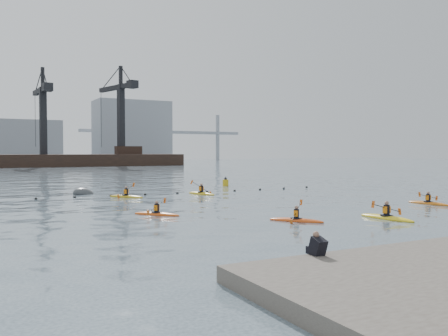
{
  "coord_description": "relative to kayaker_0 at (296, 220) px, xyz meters",
  "views": [
    {
      "loc": [
        -15.19,
        -17.79,
        3.84
      ],
      "look_at": [
        -1.36,
        8.61,
        2.8
      ],
      "focal_mm": 38.0,
      "sensor_mm": 36.0,
      "label": 1
    }
  ],
  "objects": [
    {
      "name": "kayaker_5",
      "position": [
        -4.43,
        17.78,
        0.01
      ],
      "size": [
        2.58,
        3.05,
        1.28
      ],
      "rotation": [
        0.0,
        0.0,
        0.66
      ],
      "color": "gold",
      "rests_on": "ground"
    },
    {
      "name": "ground",
      "position": [
        -0.33,
        -3.28,
        -0.09
      ],
      "size": [
        400.0,
        400.0,
        0.0
      ],
      "primitive_type": "plane",
      "color": "#384852",
      "rests_on": "ground"
    },
    {
      "name": "skyline",
      "position": [
        1.9,
        146.99,
        9.15
      ],
      "size": [
        141.0,
        28.0,
        22.0
      ],
      "color": "gray",
      "rests_on": "ground"
    },
    {
      "name": "kayaker_4",
      "position": [
        13.67,
        2.51,
        0.01
      ],
      "size": [
        2.22,
        3.34,
        1.06
      ],
      "rotation": [
        0.0,
        0.0,
        3.25
      ],
      "color": "#C96512",
      "rests_on": "ground"
    },
    {
      "name": "nav_buoy",
      "position": [
        9.15,
        25.64,
        0.27
      ],
      "size": [
        0.66,
        0.66,
        1.19
      ],
      "color": "#B9A312",
      "rests_on": "ground"
    },
    {
      "name": "kayaker_1",
      "position": [
        5.1,
        -1.63,
        0.02
      ],
      "size": [
        2.48,
        3.7,
        1.24
      ],
      "rotation": [
        0.0,
        0.0,
        0.09
      ],
      "color": "yellow",
      "rests_on": "ground"
    },
    {
      "name": "barge_pier",
      "position": [
        -0.56,
        106.71,
        1.8
      ],
      "size": [
        72.0,
        19.3,
        29.5
      ],
      "color": "black",
      "rests_on": "ground"
    },
    {
      "name": "mooring_buoy",
      "position": [
        -6.98,
        22.54,
        -0.09
      ],
      "size": [
        2.7,
        2.28,
        1.53
      ],
      "primitive_type": "ellipsoid",
      "rotation": [
        0.0,
        0.21,
        0.51
      ],
      "color": "#3E4143",
      "rests_on": "ground"
    },
    {
      "name": "kayaker_2",
      "position": [
        -5.92,
        6.02,
        0.0
      ],
      "size": [
        2.47,
        2.76,
        1.07
      ],
      "rotation": [
        0.0,
        0.0,
        0.7
      ],
      "color": "#D64F14",
      "rests_on": "ground"
    },
    {
      "name": "float_line",
      "position": [
        -0.83,
        19.25,
        -0.06
      ],
      "size": [
        33.24,
        0.73,
        0.24
      ],
      "color": "black",
      "rests_on": "ground"
    },
    {
      "name": "kayaker_0",
      "position": [
        0.0,
        0.0,
        0.0
      ],
      "size": [
        2.39,
        2.8,
        1.23
      ],
      "rotation": [
        0.0,
        0.0,
        0.67
      ],
      "color": "#D44914",
      "rests_on": "ground"
    },
    {
      "name": "kayaker_3",
      "position": [
        2.34,
        17.41,
        0.01
      ],
      "size": [
        2.4,
        3.55,
        1.44
      ],
      "rotation": [
        0.0,
        0.0,
        0.26
      ],
      "color": "gold",
      "rests_on": "ground"
    }
  ]
}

